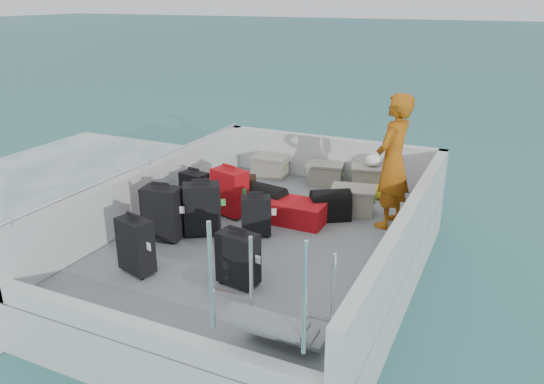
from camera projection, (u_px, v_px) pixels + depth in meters
The scene contains 23 objects.
ground at pixel (266, 279), 6.87m from camera, with size 160.00×160.00×0.00m, color #185452.
wake_foam at pixel (6, 217), 8.78m from camera, with size 10.00×10.00×0.00m, color white.
ferry_hull at pixel (266, 258), 6.77m from camera, with size 3.60×5.00×0.60m, color silver.
deck at pixel (266, 236), 6.66m from camera, with size 3.30×4.70×0.02m, color slate.
deck_fittings at pixel (281, 223), 6.12m from camera, with size 3.60×5.00×0.90m.
suitcase_0 at pixel (136, 246), 5.68m from camera, with size 0.40×0.23×0.62m, color black.
suitcase_1 at pixel (162, 214), 6.45m from camera, with size 0.45×0.26×0.68m, color black.
suitcase_2 at pixel (195, 191), 7.39m from camera, with size 0.37×0.22×0.54m, color black.
suitcase_4 at pixel (202, 210), 6.59m from camera, with size 0.45×0.27×0.67m, color black.
suitcase_5 at pixel (230, 193), 7.19m from camera, with size 0.47×0.28×0.65m, color #B70E16.
suitcase_6 at pixel (238, 259), 5.45m from camera, with size 0.42×0.25×0.58m, color black.
suitcase_7 at pixel (256, 216), 6.58m from camera, with size 0.36×0.21×0.51m, color black.
suitcase_8 at pixel (298, 212), 7.00m from camera, with size 0.48×0.74×0.29m, color #B70E16.
duffel_0 at pixel (237, 192), 7.69m from camera, with size 0.55×0.30×0.32m, color black, non-canonical shape.
duffel_1 at pixel (269, 203), 7.28m from camera, with size 0.48×0.30×0.32m, color black, non-canonical shape.
duffel_2 at pixel (330, 208), 7.11m from camera, with size 0.53×0.30×0.32m, color black, non-canonical shape.
crate_0 at pixel (270, 167), 8.77m from camera, with size 0.54×0.37×0.32m, color gray.
crate_1 at pixel (325, 175), 8.41m from camera, with size 0.54×0.37×0.32m, color gray.
crate_2 at pixel (372, 179), 8.16m from camera, with size 0.59×0.41×0.36m, color gray.
crate_3 at pixel (353, 201), 7.31m from camera, with size 0.56×0.39×0.34m, color gray.
yellow_bag at pixel (379, 191), 7.84m from camera, with size 0.28×0.26×0.22m, color gold.
white_bag at pixel (373, 162), 8.07m from camera, with size 0.24×0.24×0.18m, color white.
passenger at pixel (393, 162), 6.68m from camera, with size 0.64×0.41×1.73m, color orange.
Camera 1 is at (2.63, -5.45, 3.46)m, focal length 35.00 mm.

